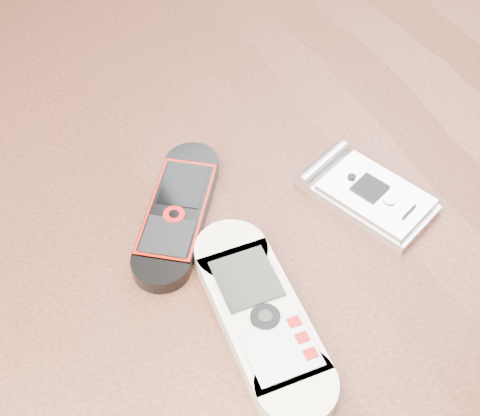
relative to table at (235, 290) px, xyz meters
The scene contains 4 objects.
table is the anchor object (origin of this frame).
nokia_white 0.15m from the table, 105.34° to the right, with size 0.05×0.17×0.02m, color beige.
nokia_black_red 0.12m from the table, 152.25° to the left, with size 0.04×0.15×0.01m, color black.
motorola_razr 0.16m from the table, 18.18° to the right, with size 0.06×0.11×0.02m, color silver.
Camera 1 is at (-0.15, -0.30, 1.16)m, focal length 50.00 mm.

